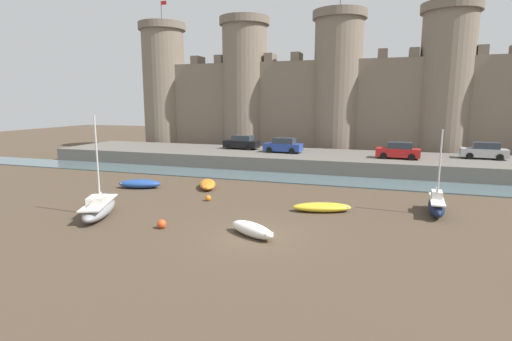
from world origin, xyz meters
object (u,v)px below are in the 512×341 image
at_px(rowboat_near_channel_right, 252,229).
at_px(rowboat_midflat_centre, 140,184).
at_px(rowboat_midflat_left, 322,207).
at_px(mooring_buoy_near_channel, 162,224).
at_px(sailboat_foreground_left, 436,205).
at_px(car_quay_centre_west, 283,145).
at_px(sailboat_midflat_right, 99,208).
at_px(car_quay_east, 484,151).
at_px(car_quay_centre_east, 242,142).
at_px(car_quay_west, 399,151).
at_px(rowboat_foreground_right, 208,184).
at_px(mooring_buoy_mid_mud, 208,198).

bearing_deg(rowboat_near_channel_right, rowboat_midflat_centre, 146.45).
bearing_deg(rowboat_midflat_left, rowboat_midflat_centre, 171.08).
relative_size(rowboat_midflat_centre, mooring_buoy_near_channel, 7.20).
bearing_deg(sailboat_foreground_left, car_quay_centre_west, 131.79).
xyz_separation_m(sailboat_midflat_right, car_quay_centre_west, (5.79, 22.67, 1.67)).
distance_m(mooring_buoy_near_channel, car_quay_east, 32.46).
height_order(car_quay_centre_west, car_quay_centre_east, same).
bearing_deg(rowboat_midflat_left, car_quay_centre_west, 112.16).
height_order(car_quay_centre_west, car_quay_west, same).
height_order(mooring_buoy_near_channel, car_quay_east, car_quay_east).
xyz_separation_m(sailboat_foreground_left, rowboat_near_channel_right, (-9.64, -7.56, -0.22)).
xyz_separation_m(car_quay_centre_west, car_quay_east, (19.79, 1.45, 0.00)).
relative_size(rowboat_midflat_left, car_quay_west, 0.94).
bearing_deg(car_quay_east, rowboat_foreground_right, -147.33).
distance_m(sailboat_foreground_left, mooring_buoy_near_channel, 16.83).
distance_m(sailboat_midflat_right, rowboat_near_channel_right, 10.07).
xyz_separation_m(sailboat_foreground_left, car_quay_centre_east, (-19.36, 17.21, 1.63)).
xyz_separation_m(sailboat_foreground_left, rowboat_midflat_centre, (-22.18, 0.75, -0.23)).
bearing_deg(car_quay_east, rowboat_near_channel_right, -122.28).
xyz_separation_m(sailboat_midflat_right, car_quay_west, (17.65, 21.69, 1.67)).
bearing_deg(rowboat_near_channel_right, sailboat_foreground_left, 38.12).
xyz_separation_m(rowboat_near_channel_right, rowboat_midflat_centre, (-12.54, 8.32, -0.01)).
xyz_separation_m(sailboat_midflat_right, rowboat_midflat_centre, (-2.48, 7.87, -0.19)).
xyz_separation_m(mooring_buoy_near_channel, car_quay_west, (12.82, 22.46, 1.98)).
bearing_deg(rowboat_near_channel_right, sailboat_midflat_right, 177.47).
relative_size(sailboat_midflat_right, rowboat_near_channel_right, 1.98).
bearing_deg(car_quay_centre_east, car_quay_centre_west, -16.91).
xyz_separation_m(mooring_buoy_near_channel, car_quay_centre_east, (-4.51, 25.10, 1.98)).
bearing_deg(mooring_buoy_mid_mud, mooring_buoy_near_channel, -88.36).
bearing_deg(rowboat_midflat_left, sailboat_midflat_right, -156.84).
distance_m(rowboat_midflat_left, car_quay_east, 22.69).
bearing_deg(rowboat_foreground_right, car_quay_centre_west, 77.26).
bearing_deg(sailboat_midflat_right, car_quay_centre_east, 89.23).
relative_size(rowboat_near_channel_right, rowboat_midflat_centre, 0.85).
distance_m(rowboat_foreground_right, car_quay_centre_east, 15.13).
xyz_separation_m(rowboat_midflat_centre, car_quay_west, (20.13, 13.82, 1.86)).
bearing_deg(rowboat_midflat_centre, rowboat_near_channel_right, -33.55).
xyz_separation_m(sailboat_foreground_left, mooring_buoy_mid_mud, (-15.04, -1.40, -0.39)).
xyz_separation_m(rowboat_foreground_right, car_quay_east, (22.76, 14.59, 1.89)).
relative_size(rowboat_near_channel_right, car_quay_centre_east, 0.75).
distance_m(rowboat_midflat_left, car_quay_centre_east, 22.69).
xyz_separation_m(sailboat_midflat_right, car_quay_centre_east, (0.33, 24.33, 1.67)).
bearing_deg(car_quay_centre_east, mooring_buoy_mid_mud, -76.94).
xyz_separation_m(car_quay_centre_west, car_quay_centre_east, (-5.46, 1.66, 0.00)).
relative_size(rowboat_near_channel_right, car_quay_west, 0.75).
distance_m(car_quay_centre_west, car_quay_east, 19.84).
xyz_separation_m(rowboat_midflat_left, rowboat_midflat_centre, (-15.28, 2.40, 0.07)).
distance_m(sailboat_foreground_left, car_quay_west, 14.80).
relative_size(rowboat_midflat_centre, mooring_buoy_mid_mud, 8.70).
distance_m(rowboat_near_channel_right, rowboat_midflat_centre, 15.05).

